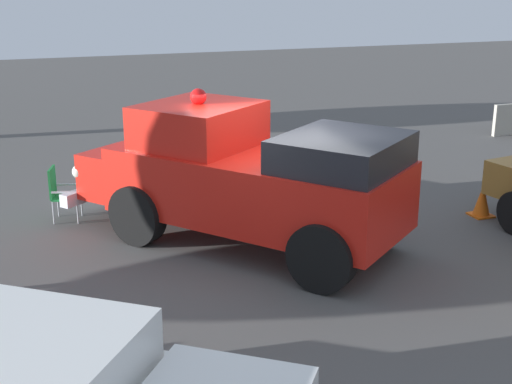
# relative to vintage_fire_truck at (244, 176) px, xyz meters

# --- Properties ---
(ground_plane) EXTENTS (60.00, 60.00, 0.00)m
(ground_plane) POSITION_rel_vintage_fire_truck_xyz_m (-0.39, 0.56, -1.20)
(ground_plane) COLOR #514F4C
(vintage_fire_truck) EXTENTS (5.39, 6.02, 2.59)m
(vintage_fire_truck) POSITION_rel_vintage_fire_truck_xyz_m (0.00, 0.00, 0.00)
(vintage_fire_truck) COLOR black
(vintage_fire_truck) RESTS_ON ground
(lawn_chair_by_car) EXTENTS (0.61, 0.62, 1.02)m
(lawn_chair_by_car) POSITION_rel_vintage_fire_truck_xyz_m (2.86, -2.26, -0.61)
(lawn_chair_by_car) COLOR #B7BABF
(lawn_chair_by_car) RESTS_ON ground
(traffic_cone) EXTENTS (0.40, 0.40, 0.64)m
(traffic_cone) POSITION_rel_vintage_fire_truck_xyz_m (-4.71, 0.19, -0.89)
(traffic_cone) COLOR orange
(traffic_cone) RESTS_ON ground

